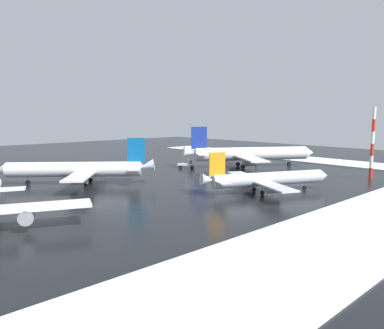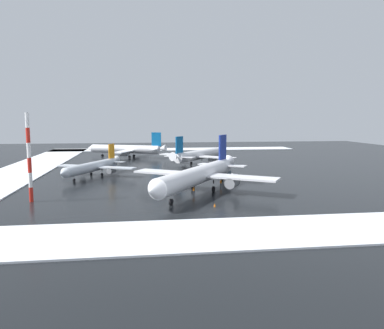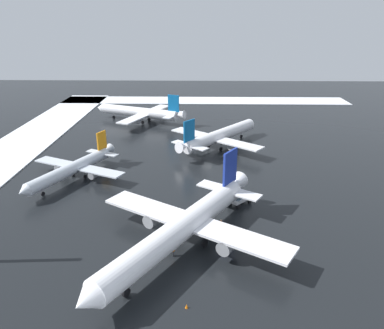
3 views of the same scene
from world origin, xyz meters
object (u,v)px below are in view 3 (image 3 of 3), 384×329
airplane_far_rear (183,227)px  traffic_cone_mid_line (187,306)px  airplane_foreground_jet (140,112)px  airplane_parked_starboard (219,136)px  pushback_tug (239,198)px  ground_crew_by_nose_gear (173,250)px  ground_crew_mid_apron (221,224)px  airplane_distant_tail (73,168)px  traffic_cone_near_nose (145,219)px

airplane_far_rear → traffic_cone_mid_line: size_ratio=61.78×
airplane_foreground_jet → airplane_parked_starboard: bearing=157.2°
pushback_tug → ground_crew_by_nose_gear: (16.22, -10.94, -0.31)m
airplane_parked_starboard → ground_crew_mid_apron: size_ratio=16.00×
airplane_foreground_jet → ground_crew_by_nose_gear: airplane_foreground_jet is taller
airplane_foreground_jet → traffic_cone_mid_line: bearing=125.0°
airplane_far_rear → traffic_cone_mid_line: bearing=36.9°
ground_crew_by_nose_gear → ground_crew_mid_apron: bearing=42.5°
airplane_far_rear → ground_crew_by_nose_gear: size_ratio=19.87×
ground_crew_by_nose_gear → traffic_cone_mid_line: bearing=-82.1°
airplane_far_rear → ground_crew_mid_apron: airplane_far_rear is taller
airplane_distant_tail → traffic_cone_near_nose: bearing=70.6°
ground_crew_mid_apron → airplane_parked_starboard: bearing=-80.4°
ground_crew_by_nose_gear → airplane_distant_tail: bearing=126.2°
airplane_distant_tail → airplane_far_rear: bearing=68.9°
pushback_tug → ground_crew_mid_apron: size_ratio=2.81×
airplane_foreground_jet → traffic_cone_near_nose: (64.22, 10.35, -2.99)m
ground_crew_by_nose_gear → airplane_parked_starboard: bearing=75.4°
pushback_tug → traffic_cone_mid_line: pushback_tug is taller
pushback_tug → traffic_cone_mid_line: 27.93m
airplane_distant_tail → pushback_tug: (10.54, 33.88, -1.35)m
airplane_foreground_jet → ground_crew_by_nose_gear: bearing=125.0°
airplane_distant_tail → ground_crew_mid_apron: bearing=82.4°
pushback_tug → airplane_foreground_jet: bearing=-110.1°
airplane_parked_starboard → ground_crew_by_nose_gear: size_ratio=16.00×
airplane_far_rear → airplane_parked_starboard: 47.61m
traffic_cone_near_nose → airplane_foreground_jet: bearing=-170.8°
airplane_foreground_jet → pushback_tug: airplane_foreground_jet is taller
airplane_distant_tail → traffic_cone_mid_line: airplane_distant_tail is taller
airplane_parked_starboard → pushback_tug: airplane_parked_starboard is taller
airplane_far_rear → ground_crew_by_nose_gear: bearing=-3.1°
traffic_cone_near_nose → airplane_far_rear: bearing=40.2°
pushback_tug → airplane_parked_starboard: bearing=-131.1°
airplane_far_rear → ground_crew_mid_apron: (-5.83, 5.85, -2.78)m
airplane_foreground_jet → airplane_distant_tail: airplane_foreground_jet is taller
ground_crew_mid_apron → airplane_foreground_jet: bearing=-59.0°
airplane_far_rear → traffic_cone_near_nose: size_ratio=61.78×
airplane_distant_tail → traffic_cone_near_nose: 24.32m
airplane_parked_starboard → airplane_distant_tail: 38.63m
airplane_foreground_jet → ground_crew_mid_apron: airplane_foreground_jet is taller
pushback_tug → traffic_cone_near_nose: (6.32, -16.50, -1.01)m
pushback_tug → traffic_cone_near_nose: 17.70m
pushback_tug → ground_crew_mid_apron: pushback_tug is taller
airplane_distant_tail → pushback_tug: bearing=97.5°
airplane_parked_starboard → traffic_cone_near_nose: airplane_parked_starboard is taller
traffic_cone_mid_line → airplane_far_rear: bearing=-175.5°
airplane_parked_starboard → pushback_tug: bearing=-137.0°
airplane_distant_tail → traffic_cone_mid_line: bearing=59.0°
airplane_foreground_jet → traffic_cone_mid_line: size_ratio=57.57×
airplane_far_rear → airplane_distant_tail: (-24.95, -24.22, -1.12)m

